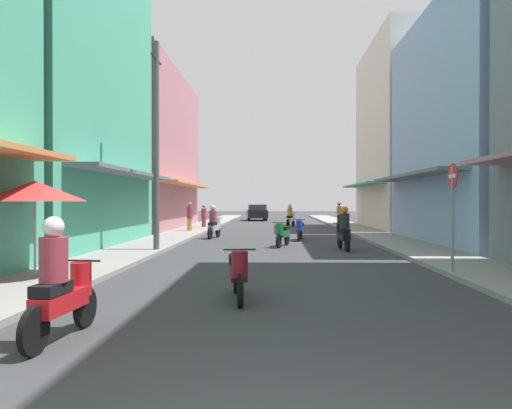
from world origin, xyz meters
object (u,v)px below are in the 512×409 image
pedestrian_crossing (339,212)px  motorbike_blue (300,229)px  motorbike_green (283,234)px  pedestrian_midway (204,217)px  parked_car (257,212)px  motorbike_white (291,217)px  motorbike_silver (214,223)px  motorbike_maroon (238,272)px  street_sign_no_entry (453,203)px  pedestrian_foreground (190,217)px  utility_pole (156,145)px  motorbike_red (61,285)px  vendor_umbrella (35,191)px  motorbike_black (344,231)px

pedestrian_crossing → motorbike_blue: bearing=-105.2°
motorbike_green → pedestrian_midway: bearing=112.1°
motorbike_green → parked_car: size_ratio=0.42×
motorbike_white → motorbike_silver: bearing=-111.5°
motorbike_maroon → street_sign_no_entry: bearing=30.6°
motorbike_green → motorbike_maroon: same height
motorbike_white → pedestrian_crossing: size_ratio=1.02×
motorbike_silver → pedestrian_midway: size_ratio=1.16×
motorbike_silver → motorbike_maroon: size_ratio=0.99×
motorbike_blue → pedestrian_foreground: bearing=138.8°
motorbike_white → pedestrian_midway: size_ratio=1.13×
pedestrian_foreground → utility_pole: size_ratio=0.24×
motorbike_red → pedestrian_crossing: 29.33m
parked_car → vendor_umbrella: size_ratio=1.92×
motorbike_red → parked_car: motorbike_red is taller
motorbike_maroon → pedestrian_crossing: pedestrian_crossing is taller
motorbike_white → utility_pole: size_ratio=0.24×
utility_pole → street_sign_no_entry: size_ratio=2.72×
motorbike_blue → vendor_umbrella: size_ratio=0.82×
vendor_umbrella → utility_pole: 6.31m
motorbike_green → motorbike_maroon: 10.08m
motorbike_silver → pedestrian_crossing: (7.47, 11.76, 0.26)m
motorbike_blue → street_sign_no_entry: size_ratio=0.68×
pedestrian_foreground → motorbike_green: bearing=-58.3°
motorbike_silver → motorbike_red: 16.65m
motorbike_white → pedestrian_foreground: pedestrian_foreground is taller
motorbike_green → parked_car: bearing=94.3°
pedestrian_crossing → pedestrian_foreground: (-9.34, -7.63, -0.11)m
pedestrian_crossing → motorbike_red: bearing=-104.4°
pedestrian_midway → pedestrian_foreground: 3.59m
motorbike_black → motorbike_blue: (-1.33, 4.25, -0.20)m
motorbike_black → parked_car: motorbike_black is taller
motorbike_silver → motorbike_white: bearing=68.5°
pedestrian_midway → street_sign_no_entry: size_ratio=0.58×
street_sign_no_entry → vendor_umbrella: bearing=-173.5°
pedestrian_crossing → parked_car: bearing=123.6°
parked_car → street_sign_no_entry: street_sign_no_entry is taller
motorbike_red → parked_car: (1.13, 37.71, 0.04)m
motorbike_black → street_sign_no_entry: bearing=-74.4°
motorbike_green → utility_pole: 5.86m
motorbike_black → pedestrian_foreground: bearing=127.5°
pedestrian_foreground → vendor_umbrella: 16.49m
pedestrian_crossing → pedestrian_foreground: size_ratio=1.01×
motorbike_silver → pedestrian_crossing: size_ratio=1.05×
motorbike_green → motorbike_silver: bearing=128.0°
motorbike_black → motorbike_maroon: size_ratio=1.00×
pedestrian_foreground → street_sign_no_entry: 17.77m
motorbike_red → motorbike_black: same height
pedestrian_midway → vendor_umbrella: bearing=-92.2°
motorbike_white → parked_car: size_ratio=0.41×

